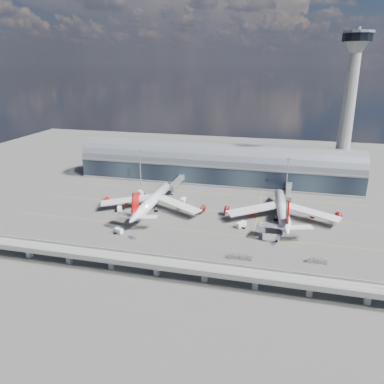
% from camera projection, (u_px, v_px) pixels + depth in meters
% --- Properties ---
extents(ground, '(500.00, 500.00, 0.00)m').
position_uv_depth(ground, '(190.00, 222.00, 203.93)').
color(ground, '#474744').
rests_on(ground, ground).
extents(taxi_lines, '(200.00, 80.12, 0.01)m').
position_uv_depth(taxi_lines, '(199.00, 208.00, 224.19)').
color(taxi_lines, gold).
rests_on(taxi_lines, ground).
extents(terminal, '(200.00, 30.00, 28.00)m').
position_uv_depth(terminal, '(216.00, 166.00, 271.66)').
color(terminal, '#1F2634').
rests_on(terminal, ground).
extents(control_tower, '(19.00, 19.00, 103.00)m').
position_uv_depth(control_tower, '(348.00, 112.00, 243.56)').
color(control_tower, gray).
rests_on(control_tower, ground).
extents(guideway, '(220.00, 8.50, 7.20)m').
position_uv_depth(guideway, '(157.00, 263.00, 151.80)').
color(guideway, gray).
rests_on(guideway, ground).
extents(floodlight_mast_left, '(3.00, 0.70, 25.70)m').
position_uv_depth(floodlight_mast_left, '(140.00, 166.00, 261.29)').
color(floodlight_mast_left, gray).
rests_on(floodlight_mast_left, ground).
extents(floodlight_mast_right, '(3.00, 0.70, 25.70)m').
position_uv_depth(floodlight_mast_right, '(287.00, 176.00, 238.41)').
color(floodlight_mast_right, gray).
rests_on(floodlight_mast_right, ground).
extents(airliner_left, '(63.82, 67.00, 20.47)m').
position_uv_depth(airliner_left, '(152.00, 201.00, 218.31)').
color(airliner_left, white).
rests_on(airliner_left, ground).
extents(airliner_right, '(64.45, 67.38, 21.37)m').
position_uv_depth(airliner_right, '(282.00, 210.00, 205.97)').
color(airliner_right, white).
rests_on(airliner_right, ground).
extents(jet_bridge_left, '(4.40, 28.00, 7.25)m').
position_uv_depth(jet_bridge_left, '(177.00, 182.00, 256.05)').
color(jet_bridge_left, gray).
rests_on(jet_bridge_left, ground).
extents(jet_bridge_right, '(4.40, 32.00, 7.25)m').
position_uv_depth(jet_bridge_right, '(289.00, 191.00, 237.31)').
color(jet_bridge_right, gray).
rests_on(jet_bridge_right, ground).
extents(service_truck_0, '(4.68, 7.32, 2.89)m').
position_uv_depth(service_truck_0, '(120.00, 208.00, 219.15)').
color(service_truck_0, white).
rests_on(service_truck_0, ground).
extents(service_truck_1, '(5.18, 3.95, 2.73)m').
position_uv_depth(service_truck_1, '(119.00, 231.00, 190.11)').
color(service_truck_1, white).
rests_on(service_truck_1, ground).
extents(service_truck_2, '(8.47, 3.03, 3.02)m').
position_uv_depth(service_truck_2, '(271.00, 237.00, 182.76)').
color(service_truck_2, white).
rests_on(service_truck_2, ground).
extents(service_truck_3, '(5.42, 6.28, 2.93)m').
position_uv_depth(service_truck_3, '(241.00, 225.00, 197.37)').
color(service_truck_3, white).
rests_on(service_truck_3, ground).
extents(service_truck_4, '(2.95, 5.55, 3.15)m').
position_uv_depth(service_truck_4, '(183.00, 201.00, 230.99)').
color(service_truck_4, white).
rests_on(service_truck_4, ground).
extents(service_truck_5, '(5.61, 5.73, 2.80)m').
position_uv_depth(service_truck_5, '(141.00, 193.00, 245.34)').
color(service_truck_5, white).
rests_on(service_truck_5, ground).
extents(cargo_train_0, '(4.88, 2.86, 1.58)m').
position_uv_depth(cargo_train_0, '(133.00, 237.00, 185.12)').
color(cargo_train_0, gray).
rests_on(cargo_train_0, ground).
extents(cargo_train_1, '(11.48, 2.38, 1.90)m').
position_uv_depth(cargo_train_1, '(240.00, 257.00, 165.62)').
color(cargo_train_1, gray).
rests_on(cargo_train_1, ground).
extents(cargo_train_2, '(8.63, 2.01, 1.92)m').
position_uv_depth(cargo_train_2, '(317.00, 261.00, 162.40)').
color(cargo_train_2, gray).
rests_on(cargo_train_2, ground).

